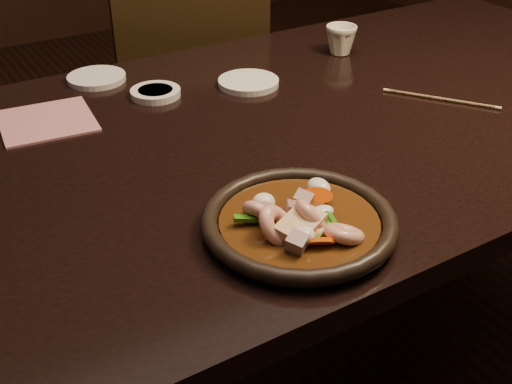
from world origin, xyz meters
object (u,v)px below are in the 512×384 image
table (344,141)px  tea_cup (341,39)px  chair (186,112)px  plate (299,223)px

table → tea_cup: 0.31m
chair → plate: bearing=83.3°
plate → chair: bearing=73.4°
chair → tea_cup: chair is taller
tea_cup → chair: bearing=115.4°
tea_cup → table: bearing=-125.2°
table → chair: size_ratio=1.80×
table → tea_cup: tea_cup is taller
plate → tea_cup: bearing=47.6°
table → tea_cup: bearing=54.8°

